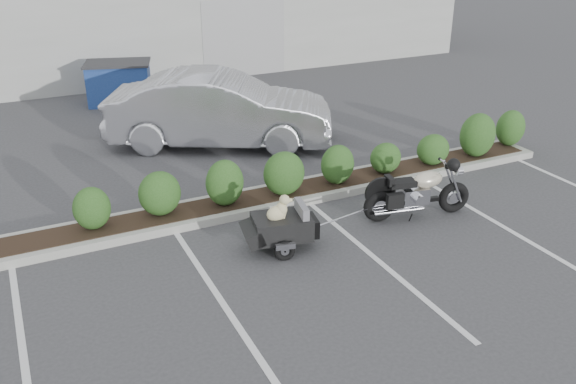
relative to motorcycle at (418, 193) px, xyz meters
name	(u,v)px	position (x,y,z in m)	size (l,w,h in m)	color
ground	(295,259)	(-2.72, -0.41, -0.48)	(90.00, 90.00, 0.00)	#38383A
planter_kerb	(291,194)	(-1.72, 1.79, -0.41)	(12.00, 1.00, 0.15)	#9E9E93
building	(96,6)	(-2.72, 16.59, 1.52)	(26.00, 10.00, 4.00)	#9EA099
motorcycle	(418,193)	(0.00, 0.00, 0.00)	(2.10, 0.88, 1.21)	black
pet_trailer	(281,226)	(-2.78, 0.02, -0.06)	(1.71, 0.97, 1.00)	black
sedan	(220,110)	(-1.90, 5.31, 0.39)	(1.86, 5.34, 1.76)	silver
dumpster	(119,82)	(-3.36, 10.05, 0.14)	(2.15, 1.76, 1.22)	navy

